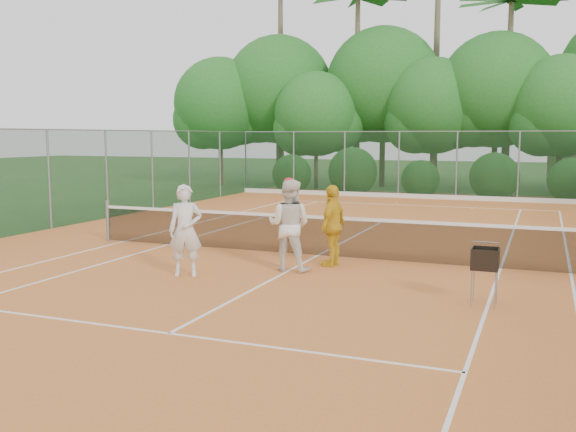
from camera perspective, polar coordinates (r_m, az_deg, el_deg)
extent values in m
plane|color=#244C1B|center=(15.11, 2.56, -3.66)|extent=(120.00, 120.00, 0.00)
cube|color=orange|center=(15.11, 2.56, -3.62)|extent=(18.00, 36.00, 0.02)
cylinder|color=gray|center=(17.85, -15.73, -0.40)|extent=(0.10, 0.10, 1.10)
cube|color=black|center=(15.03, 2.57, -1.86)|extent=(11.87, 0.03, 0.86)
cube|color=white|center=(14.96, 2.58, -0.10)|extent=(11.87, 0.04, 0.07)
imported|color=silver|center=(13.03, -9.10, -1.27)|extent=(0.80, 0.68, 1.85)
imported|color=silver|center=(13.36, 0.11, -0.82)|extent=(0.97, 0.77, 1.92)
ellipsoid|color=red|center=(13.26, 0.11, 3.12)|extent=(0.22, 0.22, 0.14)
imported|color=gold|center=(13.89, 4.00, -0.85)|extent=(0.54, 1.08, 1.77)
cylinder|color=gray|center=(11.08, 15.98, -6.21)|extent=(0.02, 0.02, 0.61)
cylinder|color=gray|center=(11.41, 18.07, -5.90)|extent=(0.02, 0.02, 0.61)
cube|color=black|center=(11.14, 17.13, -3.64)|extent=(0.42, 0.42, 0.35)
sphere|color=yellow|center=(27.02, 9.60, 1.15)|extent=(0.07, 0.07, 0.07)
sphere|color=#C2D431|center=(25.18, 7.04, 0.76)|extent=(0.07, 0.07, 0.07)
sphere|color=yellow|center=(25.52, 16.02, 0.62)|extent=(0.07, 0.07, 0.07)
cube|color=white|center=(26.51, 11.06, 0.94)|extent=(11.03, 0.06, 0.01)
cube|color=white|center=(17.66, -14.51, -2.23)|extent=(0.06, 23.77, 0.01)
cube|color=white|center=(14.31, 23.85, -4.79)|extent=(0.06, 23.77, 0.01)
cube|color=white|center=(16.89, -10.74, -2.55)|extent=(0.06, 23.77, 0.01)
cube|color=white|center=(14.31, 18.34, -4.53)|extent=(0.06, 23.77, 0.01)
cube|color=white|center=(21.18, 8.28, -0.54)|extent=(8.23, 0.06, 0.01)
cube|color=white|center=(9.47, -10.53, -10.23)|extent=(8.23, 0.06, 0.01)
cube|color=white|center=(15.10, 2.56, -3.57)|extent=(0.06, 12.80, 0.01)
cube|color=#19381E|center=(29.45, 12.27, 4.44)|extent=(18.00, 0.02, 3.00)
cylinder|color=gray|center=(32.19, -3.78, 4.80)|extent=(0.07, 0.07, 3.00)
cylinder|color=gray|center=(32.19, -3.78, 4.80)|extent=(0.07, 0.07, 3.00)
cylinder|color=brown|center=(37.32, -6.00, 5.65)|extent=(0.26, 0.26, 3.75)
sphere|color=#236020|center=(37.35, -6.05, 9.90)|extent=(5.25, 5.25, 5.25)
cylinder|color=brown|center=(37.40, -0.83, 6.19)|extent=(0.30, 0.30, 4.40)
sphere|color=#236020|center=(37.48, -0.84, 11.17)|extent=(6.16, 6.16, 6.16)
cylinder|color=brown|center=(34.47, 2.51, 5.10)|extent=(0.22, 0.22, 3.20)
sphere|color=#236020|center=(34.47, 2.54, 9.04)|extent=(4.48, 4.48, 4.48)
cylinder|color=brown|center=(36.01, 8.38, 6.15)|extent=(0.31, 0.31, 4.50)
sphere|color=#236020|center=(36.11, 8.48, 11.44)|extent=(6.30, 6.30, 6.30)
cylinder|color=brown|center=(33.96, 12.72, 5.15)|extent=(0.24, 0.24, 3.50)
sphere|color=#236020|center=(33.98, 12.84, 9.52)|extent=(4.90, 4.90, 4.90)
cylinder|color=brown|center=(34.11, 17.87, 5.50)|extent=(0.28, 0.28, 4.10)
sphere|color=#236020|center=(34.17, 18.07, 10.59)|extent=(5.74, 5.74, 5.74)
cylinder|color=brown|center=(32.84, 22.94, 4.62)|extent=(0.23, 0.23, 3.40)
sphere|color=#236020|center=(32.85, 23.16, 9.00)|extent=(4.76, 4.76, 4.76)
cone|color=brown|center=(39.14, -0.67, 12.53)|extent=(0.44, 0.44, 13.00)
cone|color=brown|center=(36.48, 6.14, 11.31)|extent=(0.44, 0.44, 11.00)
cone|color=brown|center=(37.77, 13.07, 14.07)|extent=(0.44, 0.44, 15.00)
cone|color=brown|center=(34.63, 18.96, 10.36)|extent=(0.44, 0.44, 10.00)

